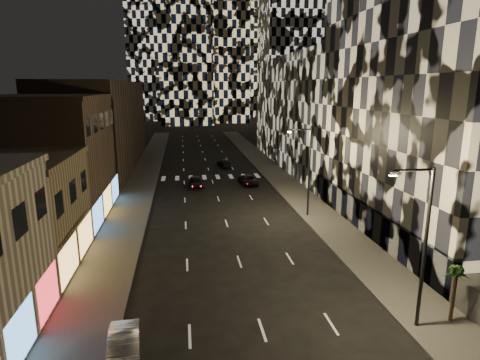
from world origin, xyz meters
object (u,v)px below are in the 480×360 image
object	(u,v)px
streetlight_far	(307,166)
car_silver_parked	(124,348)
car_dark_oncoming	(224,163)
streetlight_near	(422,238)
palm_tree	(456,276)
car_dark_midlane	(196,182)
car_dark_rightlane	(249,180)

from	to	relation	value
streetlight_far	car_silver_parked	xyz separation A→B (m)	(-15.55, -20.57, -4.66)
streetlight_far	car_silver_parked	world-z (taller)	streetlight_far
car_dark_oncoming	streetlight_near	bearing A→B (deg)	89.13
palm_tree	car_dark_oncoming	bearing A→B (deg)	99.53
streetlight_near	palm_tree	size ratio (longest dim) A/B	2.71
streetlight_near	car_silver_parked	xyz separation A→B (m)	(-15.55, -0.57, -4.66)
car_dark_oncoming	palm_tree	bearing A→B (deg)	92.03
streetlight_far	car_silver_parked	distance (m)	26.20
car_dark_midlane	car_dark_rightlane	xyz separation A→B (m)	(7.20, 0.43, -0.11)
car_dark_midlane	car_dark_oncoming	world-z (taller)	car_dark_midlane
car_dark_oncoming	palm_tree	distance (m)	48.27
car_dark_rightlane	car_silver_parked	bearing A→B (deg)	-114.65
streetlight_near	car_silver_parked	bearing A→B (deg)	-177.91
car_dark_oncoming	car_dark_rightlane	bearing A→B (deg)	90.97
car_dark_rightlane	palm_tree	xyz separation A→B (m)	(6.00, -34.28, 2.26)
streetlight_far	car_dark_rightlane	size ratio (longest dim) A/B	2.00
car_dark_midlane	palm_tree	size ratio (longest dim) A/B	1.30
palm_tree	car_dark_rightlane	bearing A→B (deg)	99.93
streetlight_far	car_dark_oncoming	bearing A→B (deg)	101.32
streetlight_far	car_silver_parked	bearing A→B (deg)	-127.10
car_silver_parked	palm_tree	size ratio (longest dim) A/B	1.27
streetlight_near	car_dark_oncoming	world-z (taller)	streetlight_near
palm_tree	car_silver_parked	bearing A→B (deg)	-177.66
streetlight_near	palm_tree	bearing A→B (deg)	3.99
car_silver_parked	palm_tree	world-z (taller)	palm_tree
car_dark_rightlane	palm_tree	bearing A→B (deg)	-85.83
car_dark_oncoming	palm_tree	world-z (taller)	palm_tree
streetlight_far	car_dark_oncoming	world-z (taller)	streetlight_far
streetlight_far	palm_tree	size ratio (longest dim) A/B	2.71
streetlight_near	streetlight_far	size ratio (longest dim) A/B	1.00
streetlight_near	streetlight_far	world-z (taller)	same
streetlight_far	palm_tree	xyz separation A→B (m)	(2.43, -19.83, -2.46)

